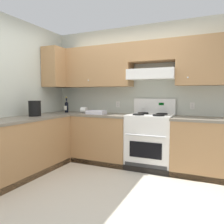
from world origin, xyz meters
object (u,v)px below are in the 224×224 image
(bowl, at_px, (96,113))
(bucket, at_px, (35,108))
(stove, at_px, (150,141))
(paper_towel_roll, at_px, (84,110))
(wine_bottle, at_px, (66,106))

(bowl, bearing_deg, bucket, -135.54)
(stove, xyz_separation_m, paper_towel_roll, (-1.34, 0.02, 0.49))
(stove, relative_size, bowl, 3.45)
(stove, height_order, paper_towel_roll, stove)
(wine_bottle, height_order, paper_towel_roll, wine_bottle)
(stove, distance_m, paper_towel_roll, 1.42)
(stove, distance_m, bowl, 1.10)
(stove, distance_m, wine_bottle, 1.80)
(bowl, xyz_separation_m, bucket, (-0.77, -0.76, 0.11))
(bucket, distance_m, paper_towel_roll, 0.98)
(wine_bottle, distance_m, paper_towel_roll, 0.39)
(bucket, bearing_deg, wine_bottle, 86.53)
(stove, xyz_separation_m, wine_bottle, (-1.72, -0.03, 0.56))
(stove, xyz_separation_m, bucket, (-1.77, -0.86, 0.57))
(wine_bottle, relative_size, bowl, 0.91)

